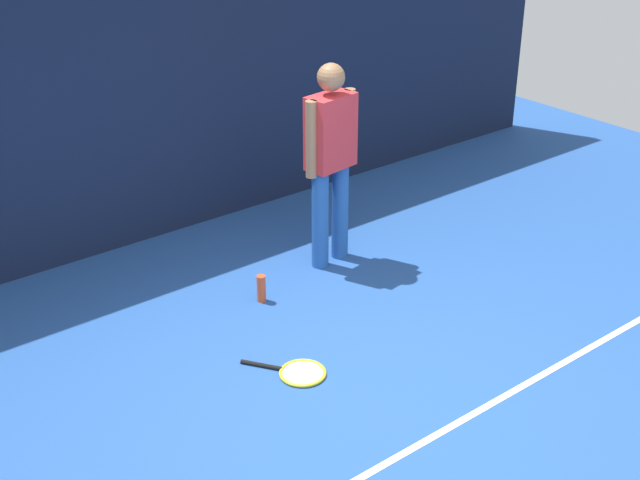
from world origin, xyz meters
The scene contains 6 objects.
ground_plane centered at (0.00, 0.00, 0.00)m, with size 12.00×12.00×0.00m, color #234C93.
back_fence centered at (0.00, 3.00, 1.25)m, with size 10.00×0.10×2.50m, color #141E38.
court_line centered at (0.00, -0.57, 0.00)m, with size 9.00×0.05×0.00m, color white.
tennis_player centered at (1.08, 1.62, 0.97)m, with size 0.53×0.27×1.70m.
tennis_racket centered at (-0.13, 0.47, 0.01)m, with size 0.49×0.61×0.03m.
water_bottle centered at (0.24, 1.43, 0.11)m, with size 0.07×0.07×0.22m, color #D84C26.
Camera 1 is at (-3.06, -3.45, 3.44)m, focal length 48.96 mm.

